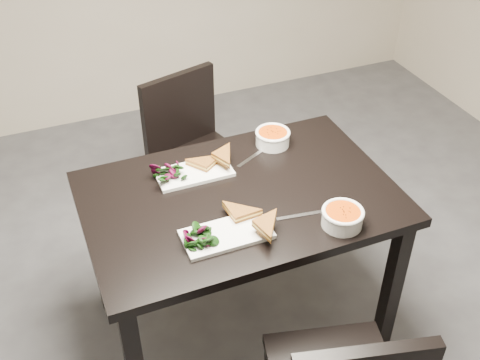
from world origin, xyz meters
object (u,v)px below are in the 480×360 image
Objects in this scene: table at (240,214)px; chair_far at (193,147)px; soup_bowl_far at (273,137)px; plate_near at (227,234)px; plate_far at (194,173)px; soup_bowl_near at (343,216)px.

table is 1.41× the size of chair_far.
table is 7.93× the size of soup_bowl_far.
chair_far is 1.02m from plate_near.
chair_far is 2.79× the size of plate_far.
plate_far is at bearing 122.72° from table.
chair_far is at bearing 101.83° from soup_bowl_near.
plate_near reaches higher than table.
plate_near is at bearing -123.51° from table.
soup_bowl_near reaches higher than table.
soup_bowl_near is at bearing -88.77° from soup_bowl_far.
chair_far is 1.13m from soup_bowl_near.
chair_far is at bearing 79.17° from plate_near.
plate_near is 2.09× the size of soup_bowl_far.
chair_far is at bearing 113.14° from soup_bowl_far.
soup_bowl_far is (0.21, -0.49, 0.30)m from chair_far.
soup_bowl_far reaches higher than plate_near.
chair_far is at bearing 86.15° from table.
soup_bowl_near is (0.27, -0.30, 0.14)m from table.
soup_bowl_near and soup_bowl_far have the same top height.
plate_near is 1.04× the size of plate_far.
soup_bowl_far is (0.40, 0.47, 0.03)m from plate_near.
chair_far reaches higher than table.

